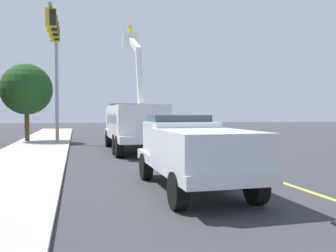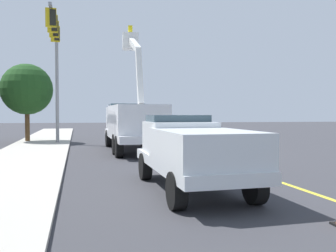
{
  "view_description": "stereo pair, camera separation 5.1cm",
  "coord_description": "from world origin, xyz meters",
  "px_view_note": "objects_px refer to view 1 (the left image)",
  "views": [
    {
      "loc": [
        -18.13,
        4.43,
        2.13
      ],
      "look_at": [
        1.34,
        1.3,
        1.4
      ],
      "focal_mm": 38.39,
      "sensor_mm": 36.0,
      "label": 1
    },
    {
      "loc": [
        -18.13,
        4.38,
        2.13
      ],
      "look_at": [
        1.34,
        1.3,
        1.4
      ],
      "focal_mm": 38.39,
      "sensor_mm": 36.0,
      "label": 2
    }
  ],
  "objects_px": {
    "passing_minivan": "(183,127)",
    "traffic_signal_mast": "(55,49)",
    "utility_bucket_truck": "(133,122)",
    "traffic_cone_mid_front": "(154,138)",
    "service_pickup_truck": "(193,150)"
  },
  "relations": [
    {
      "from": "utility_bucket_truck",
      "to": "passing_minivan",
      "type": "height_order",
      "value": "utility_bucket_truck"
    },
    {
      "from": "utility_bucket_truck",
      "to": "traffic_cone_mid_front",
      "type": "xyz_separation_m",
      "value": [
        4.34,
        -1.75,
        -1.21
      ]
    },
    {
      "from": "passing_minivan",
      "to": "traffic_cone_mid_front",
      "type": "distance_m",
      "value": 5.3
    },
    {
      "from": "passing_minivan",
      "to": "traffic_cone_mid_front",
      "type": "xyz_separation_m",
      "value": [
        -4.4,
        2.91,
        -0.57
      ]
    },
    {
      "from": "utility_bucket_truck",
      "to": "service_pickup_truck",
      "type": "xyz_separation_m",
      "value": [
        -10.6,
        -0.98,
        -0.5
      ]
    },
    {
      "from": "passing_minivan",
      "to": "traffic_cone_mid_front",
      "type": "bearing_deg",
      "value": 146.51
    },
    {
      "from": "traffic_signal_mast",
      "to": "traffic_cone_mid_front",
      "type": "bearing_deg",
      "value": -78.12
    },
    {
      "from": "passing_minivan",
      "to": "traffic_signal_mast",
      "type": "relative_size",
      "value": 0.58
    },
    {
      "from": "traffic_cone_mid_front",
      "to": "traffic_signal_mast",
      "type": "height_order",
      "value": "traffic_signal_mast"
    },
    {
      "from": "utility_bucket_truck",
      "to": "traffic_signal_mast",
      "type": "distance_m",
      "value": 7.09
    },
    {
      "from": "utility_bucket_truck",
      "to": "passing_minivan",
      "type": "relative_size",
      "value": 1.69
    },
    {
      "from": "passing_minivan",
      "to": "traffic_cone_mid_front",
      "type": "height_order",
      "value": "passing_minivan"
    },
    {
      "from": "passing_minivan",
      "to": "utility_bucket_truck",
      "type": "bearing_deg",
      "value": 151.9
    },
    {
      "from": "passing_minivan",
      "to": "traffic_signal_mast",
      "type": "bearing_deg",
      "value": 121.76
    },
    {
      "from": "service_pickup_truck",
      "to": "traffic_signal_mast",
      "type": "distance_m",
      "value": 15.53
    }
  ]
}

